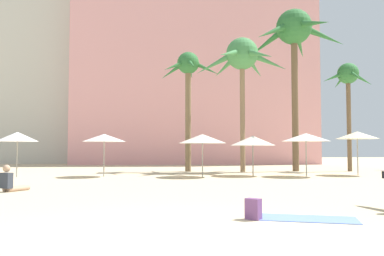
{
  "coord_description": "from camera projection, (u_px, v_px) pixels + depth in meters",
  "views": [
    {
      "loc": [
        0.11,
        -6.46,
        1.41
      ],
      "look_at": [
        0.92,
        7.1,
        2.12
      ],
      "focal_mm": 37.41,
      "sensor_mm": 36.0,
      "label": 1
    }
  ],
  "objects": [
    {
      "name": "ground",
      "position": [
        161.0,
        237.0,
        6.36
      ],
      "size": [
        120.0,
        120.0,
        0.0
      ],
      "primitive_type": "plane",
      "color": "#C6B28C"
    },
    {
      "name": "hotel_pink",
      "position": [
        194.0,
        68.0,
        40.59
      ],
      "size": [
        22.8,
        8.91,
        19.18
      ],
      "primitive_type": "cube",
      "color": "pink",
      "rests_on": "ground"
    },
    {
      "name": "hotel_tower_gray",
      "position": [
        93.0,
        58.0,
        44.12
      ],
      "size": [
        16.2,
        10.45,
        23.0
      ],
      "primitive_type": "cube",
      "color": "beige",
      "rests_on": "ground"
    },
    {
      "name": "palm_tree_far_left",
      "position": [
        348.0,
        81.0,
        25.54
      ],
      "size": [
        3.65,
        3.63,
        6.91
      ],
      "color": "brown",
      "rests_on": "ground"
    },
    {
      "name": "palm_tree_left",
      "position": [
        188.0,
        75.0,
        25.42
      ],
      "size": [
        3.89,
        4.16,
        7.6
      ],
      "color": "brown",
      "rests_on": "ground"
    },
    {
      "name": "palm_tree_center",
      "position": [
        294.0,
        35.0,
        25.78
      ],
      "size": [
        6.59,
        6.74,
        10.44
      ],
      "color": "brown",
      "rests_on": "ground"
    },
    {
      "name": "palm_tree_right",
      "position": [
        242.0,
        59.0,
        24.99
      ],
      "size": [
        6.02,
        5.74,
        8.37
      ],
      "color": "#896B4C",
      "rests_on": "ground"
    },
    {
      "name": "cafe_umbrella_0",
      "position": [
        253.0,
        141.0,
        21.03
      ],
      "size": [
        2.39,
        2.39,
        2.1
      ],
      "color": "gray",
      "rests_on": "ground"
    },
    {
      "name": "cafe_umbrella_1",
      "position": [
        357.0,
        135.0,
        21.51
      ],
      "size": [
        2.23,
        2.23,
        2.35
      ],
      "color": "gray",
      "rests_on": "ground"
    },
    {
      "name": "cafe_umbrella_3",
      "position": [
        17.0,
        137.0,
        20.08
      ],
      "size": [
        2.03,
        2.03,
        2.27
      ],
      "color": "gray",
      "rests_on": "ground"
    },
    {
      "name": "cafe_umbrella_4",
      "position": [
        104.0,
        138.0,
        20.4
      ],
      "size": [
        2.21,
        2.21,
        2.17
      ],
      "color": "gray",
      "rests_on": "ground"
    },
    {
      "name": "cafe_umbrella_5",
      "position": [
        202.0,
        139.0,
        20.22
      ],
      "size": [
        2.46,
        2.46,
        2.16
      ],
      "color": "gray",
      "rests_on": "ground"
    },
    {
      "name": "cafe_umbrella_7",
      "position": [
        306.0,
        137.0,
        20.51
      ],
      "size": [
        2.45,
        2.45,
        2.22
      ],
      "color": "gray",
      "rests_on": "ground"
    },
    {
      "name": "beach_towel",
      "position": [
        308.0,
        219.0,
        8.04
      ],
      "size": [
        2.07,
        1.39,
        0.01
      ],
      "primitive_type": "cube",
      "rotation": [
        0.0,
        0.0,
        -0.29
      ],
      "color": "#6684E0",
      "rests_on": "ground"
    },
    {
      "name": "backpack",
      "position": [
        254.0,
        209.0,
        7.98
      ],
      "size": [
        0.35,
        0.35,
        0.42
      ],
      "rotation": [
        0.0,
        0.0,
        0.82
      ],
      "color": "#6D4173",
      "rests_on": "ground"
    },
    {
      "name": "person_near_right",
      "position": [
        11.0,
        182.0,
        13.24
      ],
      "size": [
        0.79,
        1.0,
        0.89
      ],
      "rotation": [
        0.0,
        0.0,
        1.06
      ],
      "color": "tan",
      "rests_on": "ground"
    }
  ]
}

